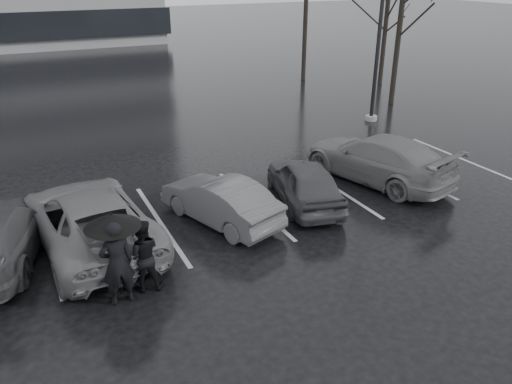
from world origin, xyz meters
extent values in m
plane|color=black|center=(0.00, 0.00, 0.00)|extent=(160.00, 160.00, 0.00)
imported|color=black|center=(1.98, 1.91, 0.65)|extent=(2.40, 4.07, 1.30)
imported|color=#323134|center=(-0.68, 1.88, 0.62)|extent=(2.46, 3.98, 1.24)
imported|color=#4C4C4F|center=(-4.03, 2.11, 0.74)|extent=(2.99, 5.54, 1.48)
imported|color=#4C4C4F|center=(4.95, 2.37, 0.74)|extent=(3.33, 5.47, 1.48)
imported|color=black|center=(-3.90, -0.56, 0.93)|extent=(0.71, 0.50, 1.86)
imported|color=black|center=(-3.33, -0.30, 0.82)|extent=(0.91, 0.78, 1.64)
cylinder|color=black|center=(-3.84, -0.28, 0.83)|extent=(0.02, 0.02, 1.66)
cone|color=black|center=(-3.84, -0.28, 1.76)|extent=(1.14, 1.14, 0.29)
sphere|color=black|center=(-3.84, -0.28, 1.91)|extent=(0.05, 0.05, 0.05)
cylinder|color=gray|center=(9.15, 7.96, 0.10)|extent=(0.52, 0.52, 0.21)
cylinder|color=black|center=(9.15, 7.96, 4.72)|extent=(0.17, 0.17, 9.45)
cube|color=#A5A5A7|center=(-5.00, 2.50, 0.00)|extent=(0.12, 5.00, 0.00)
cube|color=#A5A5A7|center=(-2.20, 2.50, 0.00)|extent=(0.12, 5.00, 0.00)
cube|color=#A5A5A7|center=(0.60, 2.50, 0.00)|extent=(0.12, 5.00, 0.00)
cube|color=#A5A5A7|center=(3.40, 2.50, 0.00)|extent=(0.12, 5.00, 0.00)
cube|color=#A5A5A7|center=(6.20, 2.50, 0.00)|extent=(0.12, 5.00, 0.00)
cube|color=#A5A5A7|center=(9.00, 2.50, 0.00)|extent=(0.12, 5.00, 0.00)
cylinder|color=black|center=(12.00, 10.00, 4.00)|extent=(0.26, 0.26, 8.00)
cylinder|color=black|center=(14.50, 14.00, 3.50)|extent=(0.26, 0.26, 7.00)
cylinder|color=black|center=(11.00, 17.00, 4.25)|extent=(0.26, 0.26, 8.50)
camera|label=1|loc=(-5.12, -9.42, 6.37)|focal=35.00mm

